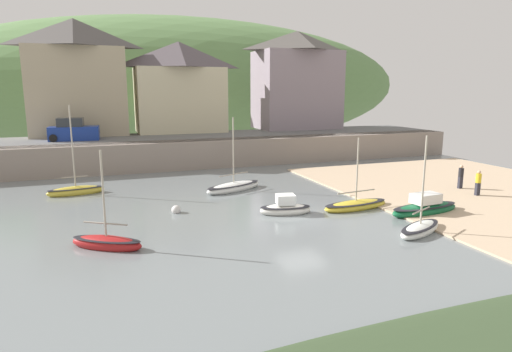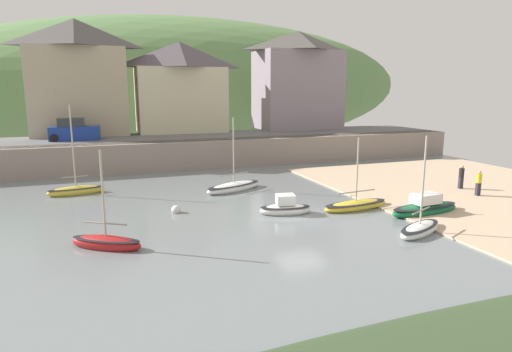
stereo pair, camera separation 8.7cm
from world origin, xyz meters
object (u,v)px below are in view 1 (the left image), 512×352
at_px(rowboat_small_beached, 356,205).
at_px(parked_car_near_slipway, 73,131).
at_px(waterfront_building_centre, 180,87).
at_px(waterfront_building_left, 77,77).
at_px(sailboat_white_hull, 76,190).
at_px(person_near_water, 461,176).
at_px(person_on_slipway, 478,182).
at_px(sailboat_blue_trim, 107,242).
at_px(waterfront_building_right, 297,80).
at_px(sailboat_tall_mast, 234,187).
at_px(dinghy_open_wooden, 420,228).
at_px(fishing_boat_green, 425,208).
at_px(mooring_buoy, 176,210).
at_px(sailboat_nearest_shore, 285,208).

distance_m(rowboat_small_beached, parked_car_near_slipway, 25.72).
bearing_deg(waterfront_building_centre, waterfront_building_left, 180.00).
bearing_deg(sailboat_white_hull, waterfront_building_left, 81.67).
height_order(sailboat_white_hull, person_near_water, sailboat_white_hull).
bearing_deg(person_on_slipway, waterfront_building_left, 134.04).
bearing_deg(sailboat_blue_trim, waterfront_building_centre, 105.96).
xyz_separation_m(waterfront_building_right, sailboat_tall_mast, (-12.94, -17.83, -7.55)).
bearing_deg(waterfront_building_centre, dinghy_open_wooden, -78.66).
relative_size(sailboat_blue_trim, rowboat_small_beached, 1.01).
relative_size(waterfront_building_right, fishing_boat_green, 2.32).
xyz_separation_m(parked_car_near_slipway, person_on_slipway, (24.54, -20.37, -2.22)).
distance_m(rowboat_small_beached, mooring_buoy, 10.25).
relative_size(waterfront_building_right, mooring_buoy, 20.32).
height_order(rowboat_small_beached, person_near_water, rowboat_small_beached).
bearing_deg(dinghy_open_wooden, sailboat_white_hull, 112.52).
height_order(sailboat_blue_trim, sailboat_nearest_shore, sailboat_blue_trim).
xyz_separation_m(parked_car_near_slipway, person_near_water, (25.05, -18.42, -2.22)).
xyz_separation_m(waterfront_building_centre, rowboat_small_beached, (5.44, -24.70, -6.80)).
height_order(waterfront_building_left, waterfront_building_right, waterfront_building_left).
bearing_deg(sailboat_nearest_shore, sailboat_white_hull, 153.32).
xyz_separation_m(sailboat_white_hull, fishing_boat_green, (18.31, -11.49, 0.05)).
distance_m(waterfront_building_centre, parked_car_near_slipway, 11.78).
height_order(sailboat_blue_trim, mooring_buoy, sailboat_blue_trim).
xyz_separation_m(sailboat_nearest_shore, fishing_boat_green, (7.23, -2.67, 0.02)).
xyz_separation_m(sailboat_nearest_shore, parked_car_near_slipway, (-11.43, 19.74, 2.90)).
height_order(sailboat_blue_trim, rowboat_small_beached, sailboat_blue_trim).
xyz_separation_m(sailboat_white_hull, sailboat_nearest_shore, (11.08, -8.82, 0.03)).
xyz_separation_m(sailboat_white_hull, person_near_water, (24.70, -7.50, 0.71)).
xyz_separation_m(person_near_water, mooring_buoy, (-19.29, 0.92, -0.83)).
height_order(dinghy_open_wooden, person_on_slipway, dinghy_open_wooden).
bearing_deg(sailboat_blue_trim, person_near_water, 42.11).
relative_size(waterfront_building_left, fishing_boat_green, 2.35).
bearing_deg(sailboat_nearest_shore, person_near_water, 17.39).
relative_size(waterfront_building_centre, person_on_slipway, 5.63).
relative_size(parked_car_near_slipway, mooring_buoy, 8.01).
height_order(dinghy_open_wooden, sailboat_nearest_shore, dinghy_open_wooden).
distance_m(waterfront_building_right, sailboat_blue_trim, 34.91).
height_order(sailboat_tall_mast, sailboat_blue_trim, sailboat_tall_mast).
bearing_deg(fishing_boat_green, waterfront_building_left, 118.78).
bearing_deg(waterfront_building_left, rowboat_small_beached, -58.47).
bearing_deg(parked_car_near_slipway, person_near_water, -32.71).
distance_m(sailboat_tall_mast, sailboat_blue_trim, 12.13).
bearing_deg(rowboat_small_beached, parked_car_near_slipway, 121.56).
relative_size(waterfront_building_right, sailboat_tall_mast, 2.08).
bearing_deg(sailboat_tall_mast, mooring_buoy, -161.35).
distance_m(waterfront_building_right, rowboat_small_beached, 26.96).
bearing_deg(rowboat_small_beached, sailboat_blue_trim, -178.55).
height_order(fishing_boat_green, person_on_slipway, person_on_slipway).
xyz_separation_m(waterfront_building_left, sailboat_white_hull, (-0.14, -15.42, -7.62)).
bearing_deg(waterfront_building_left, parked_car_near_slipway, -96.16).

